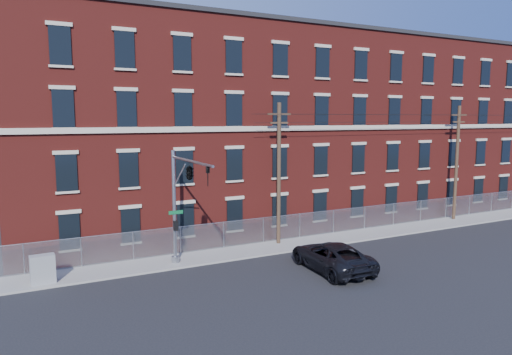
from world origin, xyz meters
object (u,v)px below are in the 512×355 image
object	(u,v)px
traffic_signal_mast	(186,183)
utility_pole_near	(279,171)
utility_cabinet	(43,269)
pickup_truck	(332,256)

from	to	relation	value
traffic_signal_mast	utility_pole_near	size ratio (longest dim) A/B	0.70
utility_cabinet	utility_pole_near	bearing A→B (deg)	2.15
traffic_signal_mast	pickup_truck	bearing A→B (deg)	-20.33
traffic_signal_mast	utility_pole_near	world-z (taller)	utility_pole_near
pickup_truck	utility_cabinet	bearing A→B (deg)	-15.24
traffic_signal_mast	pickup_truck	size ratio (longest dim) A/B	1.15
utility_pole_near	pickup_truck	xyz separation A→B (m)	(0.00, -6.38, -4.49)
traffic_signal_mast	utility_cabinet	size ratio (longest dim) A/B	4.45
traffic_signal_mast	utility_pole_near	distance (m)	8.70
utility_pole_near	utility_cabinet	distance (m)	16.19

